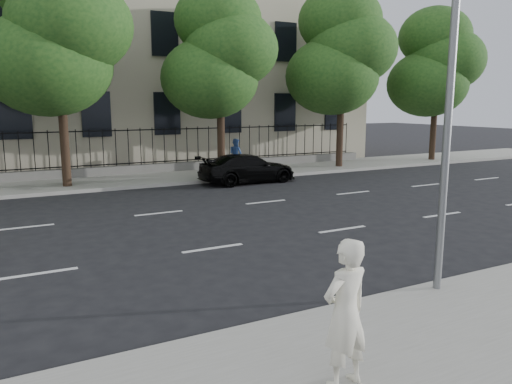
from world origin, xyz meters
The scene contains 14 objects.
ground centered at (0.00, 0.00, 0.00)m, with size 120.00×120.00×0.00m, color black.
near_sidewalk centered at (0.00, -4.00, 0.07)m, with size 60.00×4.00×0.15m, color gray.
far_sidewalk centered at (0.00, 14.00, 0.07)m, with size 60.00×4.00×0.15m, color gray.
lane_markings centered at (0.00, 4.75, 0.01)m, with size 49.60×4.62×0.01m, color silver, non-canonical shape.
masonry_building centered at (0.00, 22.95, 9.02)m, with size 34.60×12.11×18.50m.
iron_fence centered at (0.00, 15.70, 0.65)m, with size 30.00×0.50×2.20m.
street_light centered at (2.50, -1.77, 5.15)m, with size 0.25×3.32×8.05m.
tree_c centered at (-1.96, 13.36, 6.41)m, with size 5.89×5.50×9.80m.
tree_d centered at (5.04, 13.36, 5.84)m, with size 5.34×4.94×8.84m.
tree_e centered at (12.04, 13.36, 6.20)m, with size 5.71×5.31×9.46m.
tree_f centered at (19.04, 13.36, 5.88)m, with size 5.52×5.12×9.01m.
black_sedan centered at (5.43, 11.27, 0.65)m, with size 1.83×4.49×1.30m, color black.
woman_near centered at (-1.06, -4.08, 1.08)m, with size 0.68×0.44×1.86m, color white.
pedestrian_far centered at (6.47, 14.67, 0.95)m, with size 0.77×0.60×1.59m, color #2C4D8E.
Camera 1 is at (-4.63, -8.54, 3.56)m, focal length 35.00 mm.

